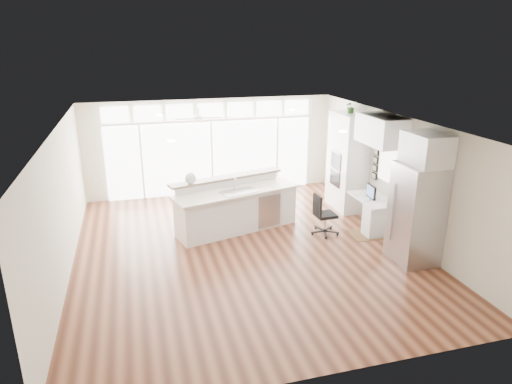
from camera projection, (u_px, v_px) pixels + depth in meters
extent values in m
cube|color=#492416|center=(246.00, 250.00, 9.72)|extent=(7.00, 8.00, 0.02)
cube|color=white|center=(245.00, 123.00, 8.85)|extent=(7.00, 8.00, 0.02)
cube|color=beige|center=(211.00, 147.00, 12.94)|extent=(7.00, 0.04, 2.70)
cube|color=beige|center=(325.00, 287.00, 5.63)|extent=(7.00, 0.04, 2.70)
cube|color=beige|center=(62.00, 205.00, 8.40)|extent=(0.04, 8.00, 2.70)
cube|color=beige|center=(398.00, 176.00, 10.17)|extent=(0.04, 8.00, 2.70)
cube|color=white|center=(212.00, 157.00, 12.98)|extent=(5.80, 0.06, 2.08)
cube|color=white|center=(210.00, 111.00, 12.55)|extent=(5.90, 0.06, 0.40)
cube|color=white|center=(390.00, 164.00, 10.37)|extent=(0.04, 0.85, 0.85)
cube|color=white|center=(198.00, 114.00, 11.36)|extent=(1.16, 1.16, 0.32)
cube|color=#F1EBCD|center=(243.00, 123.00, 9.04)|extent=(3.40, 3.00, 0.02)
cube|color=white|center=(348.00, 162.00, 11.76)|extent=(0.64, 1.20, 2.50)
cube|color=white|center=(372.00, 214.00, 10.66)|extent=(0.72, 1.30, 0.76)
cube|color=white|center=(381.00, 130.00, 10.04)|extent=(0.64, 1.30, 0.64)
cube|color=#B8B8BD|center=(416.00, 214.00, 8.95)|extent=(0.76, 0.90, 2.00)
cube|color=white|center=(426.00, 149.00, 8.55)|extent=(0.64, 0.90, 0.60)
cube|color=black|center=(375.00, 164.00, 10.98)|extent=(0.06, 0.22, 0.80)
cube|color=white|center=(237.00, 206.00, 10.55)|extent=(3.16, 1.89, 1.18)
cube|color=#382312|center=(371.00, 234.00, 10.45)|extent=(0.96, 0.72, 0.01)
cube|color=black|center=(325.00, 214.00, 10.34)|extent=(0.51, 0.47, 0.96)
sphere|color=silver|center=(191.00, 178.00, 10.18)|extent=(0.29, 0.29, 0.26)
cube|color=black|center=(371.00, 191.00, 10.46)|extent=(0.10, 0.43, 0.35)
cube|color=white|center=(364.00, 199.00, 10.47)|extent=(0.16, 0.33, 0.02)
imported|color=#31632A|center=(351.00, 108.00, 11.32)|extent=(0.34, 0.37, 0.25)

